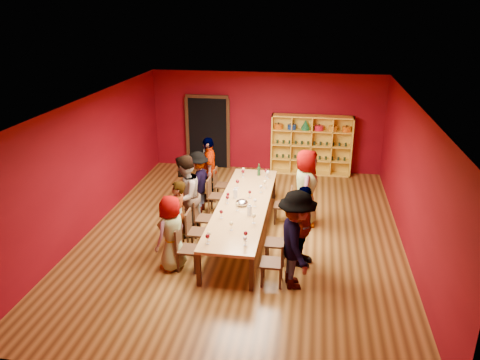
% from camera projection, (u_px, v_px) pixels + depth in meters
% --- Properties ---
extents(room_shell, '(7.10, 9.10, 3.04)m').
position_uv_depth(room_shell, '(243.00, 172.00, 10.09)').
color(room_shell, '#573817').
rests_on(room_shell, ground).
extents(tasting_table, '(1.10, 4.50, 0.75)m').
position_uv_depth(tasting_table, '(243.00, 206.00, 10.37)').
color(tasting_table, '#A97D46').
rests_on(tasting_table, ground).
extents(doorway, '(1.40, 0.17, 2.30)m').
position_uv_depth(doorway, '(208.00, 132.00, 14.58)').
color(doorway, black).
rests_on(doorway, ground).
extents(shelving_unit, '(2.40, 0.40, 1.80)m').
position_uv_depth(shelving_unit, '(311.00, 142.00, 14.04)').
color(shelving_unit, gold).
rests_on(shelving_unit, ground).
extents(chair_person_left_0, '(0.42, 0.42, 0.89)m').
position_uv_depth(chair_person_left_0, '(184.00, 246.00, 9.08)').
color(chair_person_left_0, black).
rests_on(chair_person_left_0, ground).
extents(person_left_0, '(0.68, 0.84, 1.52)m').
position_uv_depth(person_left_0, '(171.00, 233.00, 9.02)').
color(person_left_0, '#494A4E').
rests_on(person_left_0, ground).
extents(chair_person_left_1, '(0.42, 0.42, 0.89)m').
position_uv_depth(chair_person_left_1, '(194.00, 229.00, 9.76)').
color(chair_person_left_1, black).
rests_on(chair_person_left_1, ground).
extents(person_left_1, '(0.46, 0.60, 1.54)m').
position_uv_depth(person_left_1, '(178.00, 216.00, 9.71)').
color(person_left_1, '#46454A').
rests_on(person_left_1, ground).
extents(chair_person_left_2, '(0.42, 0.42, 0.89)m').
position_uv_depth(chair_person_left_2, '(201.00, 216.00, 10.37)').
color(chair_person_left_2, black).
rests_on(chair_person_left_2, ground).
extents(person_left_2, '(0.63, 0.97, 1.87)m').
position_uv_depth(person_left_2, '(185.00, 196.00, 10.26)').
color(person_left_2, '#151A3A').
rests_on(person_left_2, ground).
extents(chair_person_left_3, '(0.42, 0.42, 0.89)m').
position_uv_depth(chair_person_left_3, '(213.00, 194.00, 11.55)').
color(chair_person_left_3, black).
rests_on(chair_person_left_3, ground).
extents(person_left_3, '(0.55, 1.05, 1.55)m').
position_uv_depth(person_left_3, '(198.00, 182.00, 11.51)').
color(person_left_3, '#4C4C51').
rests_on(person_left_3, ground).
extents(chair_person_left_4, '(0.42, 0.42, 0.89)m').
position_uv_depth(chair_person_left_4, '(220.00, 183.00, 12.24)').
color(chair_person_left_4, black).
rests_on(chair_person_left_4, ground).
extents(person_left_4, '(0.69, 1.09, 1.72)m').
position_uv_depth(person_left_4, '(209.00, 169.00, 12.15)').
color(person_left_4, '#121433').
rests_on(person_left_4, ground).
extents(chair_person_right_0, '(0.42, 0.42, 0.89)m').
position_uv_depth(chair_person_right_0, '(277.00, 260.00, 8.59)').
color(chair_person_right_0, black).
rests_on(chair_person_right_0, ground).
extents(person_right_0, '(0.79, 1.30, 1.88)m').
position_uv_depth(person_right_0, '(296.00, 240.00, 8.38)').
color(person_right_0, '#494A4E').
rests_on(person_right_0, ground).
extents(chair_person_right_1, '(0.42, 0.42, 0.89)m').
position_uv_depth(chair_person_right_1, '(280.00, 240.00, 9.30)').
color(chair_person_right_1, black).
rests_on(chair_person_right_1, ground).
extents(person_right_1, '(0.65, 1.05, 1.67)m').
position_uv_depth(person_right_1, '(302.00, 226.00, 9.12)').
color(person_right_1, '#141C39').
rests_on(person_right_1, ground).
extents(chair_person_right_3, '(0.42, 0.42, 0.89)m').
position_uv_depth(chair_person_right_3, '(286.00, 203.00, 11.00)').
color(chair_person_right_3, black).
rests_on(chair_person_right_3, ground).
extents(person_right_3, '(0.53, 0.92, 1.83)m').
position_uv_depth(person_right_3, '(306.00, 188.00, 10.79)').
color(person_right_3, '#131536').
rests_on(person_right_3, ground).
extents(wine_glass_0, '(0.08, 0.08, 0.19)m').
position_uv_depth(wine_glass_0, '(243.00, 169.00, 12.06)').
color(wine_glass_0, silver).
rests_on(wine_glass_0, tasting_table).
extents(wine_glass_1, '(0.08, 0.08, 0.21)m').
position_uv_depth(wine_glass_1, '(243.00, 172.00, 11.86)').
color(wine_glass_1, silver).
rests_on(wine_glass_1, tasting_table).
extents(wine_glass_2, '(0.08, 0.08, 0.21)m').
position_uv_depth(wine_glass_2, '(265.00, 182.00, 11.15)').
color(wine_glass_2, silver).
rests_on(wine_glass_2, tasting_table).
extents(wine_glass_3, '(0.09, 0.09, 0.22)m').
position_uv_depth(wine_glass_3, '(254.00, 216.00, 9.38)').
color(wine_glass_3, silver).
rests_on(wine_glass_3, tasting_table).
extents(wine_glass_4, '(0.08, 0.08, 0.19)m').
position_uv_depth(wine_glass_4, '(209.00, 234.00, 8.71)').
color(wine_glass_4, silver).
rests_on(wine_glass_4, tasting_table).
extents(wine_glass_5, '(0.07, 0.07, 0.18)m').
position_uv_depth(wine_glass_5, '(221.00, 212.00, 9.62)').
color(wine_glass_5, silver).
rests_on(wine_glass_5, tasting_table).
extents(wine_glass_6, '(0.08, 0.08, 0.19)m').
position_uv_depth(wine_glass_6, '(231.00, 224.00, 9.10)').
color(wine_glass_6, silver).
rests_on(wine_glass_6, tasting_table).
extents(wine_glass_7, '(0.08, 0.08, 0.19)m').
position_uv_depth(wine_glass_7, '(261.00, 187.00, 10.91)').
color(wine_glass_7, silver).
rests_on(wine_glass_7, tasting_table).
extents(wine_glass_8, '(0.07, 0.07, 0.18)m').
position_uv_depth(wine_glass_8, '(250.00, 192.00, 10.63)').
color(wine_glass_8, silver).
rests_on(wine_glass_8, tasting_table).
extents(wine_glass_9, '(0.08, 0.08, 0.19)m').
position_uv_depth(wine_glass_9, '(227.00, 198.00, 10.31)').
color(wine_glass_9, silver).
rests_on(wine_glass_9, tasting_table).
extents(wine_glass_10, '(0.08, 0.08, 0.20)m').
position_uv_depth(wine_glass_10, '(246.00, 234.00, 8.70)').
color(wine_glass_10, silver).
rests_on(wine_glass_10, tasting_table).
extents(wine_glass_11, '(0.08, 0.08, 0.21)m').
position_uv_depth(wine_glass_11, '(208.00, 237.00, 8.58)').
color(wine_glass_11, silver).
rests_on(wine_glass_11, tasting_table).
extents(wine_glass_12, '(0.08, 0.08, 0.21)m').
position_uv_depth(wine_glass_12, '(238.00, 182.00, 11.18)').
color(wine_glass_12, silver).
rests_on(wine_glass_12, tasting_table).
extents(wine_glass_13, '(0.07, 0.07, 0.19)m').
position_uv_depth(wine_glass_13, '(237.00, 205.00, 9.97)').
color(wine_glass_13, silver).
rests_on(wine_glass_13, tasting_table).
extents(wine_glass_14, '(0.09, 0.09, 0.22)m').
position_uv_depth(wine_glass_14, '(268.00, 173.00, 11.76)').
color(wine_glass_14, silver).
rests_on(wine_glass_14, tasting_table).
extents(wine_glass_15, '(0.09, 0.09, 0.21)m').
position_uv_depth(wine_glass_15, '(266.00, 171.00, 11.90)').
color(wine_glass_15, silver).
rests_on(wine_glass_15, tasting_table).
extents(wine_glass_16, '(0.08, 0.08, 0.19)m').
position_uv_depth(wine_glass_16, '(245.00, 239.00, 8.53)').
color(wine_glass_16, silver).
rests_on(wine_glass_16, tasting_table).
extents(wine_glass_17, '(0.07, 0.07, 0.18)m').
position_uv_depth(wine_glass_17, '(228.00, 195.00, 10.49)').
color(wine_glass_17, silver).
rests_on(wine_glass_17, tasting_table).
extents(wine_glass_18, '(0.07, 0.07, 0.19)m').
position_uv_depth(wine_glass_18, '(255.00, 201.00, 10.16)').
color(wine_glass_18, silver).
rests_on(wine_glass_18, tasting_table).
extents(spittoon_bowl, '(0.28, 0.28, 0.15)m').
position_uv_depth(spittoon_bowl, '(242.00, 203.00, 10.24)').
color(spittoon_bowl, '#B4B7BC').
rests_on(spittoon_bowl, tasting_table).
extents(carafe_a, '(0.11, 0.11, 0.25)m').
position_uv_depth(carafe_a, '(235.00, 193.00, 10.61)').
color(carafe_a, silver).
rests_on(carafe_a, tasting_table).
extents(carafe_b, '(0.10, 0.10, 0.25)m').
position_uv_depth(carafe_b, '(249.00, 210.00, 9.76)').
color(carafe_b, silver).
rests_on(carafe_b, tasting_table).
extents(wine_bottle, '(0.09, 0.09, 0.32)m').
position_uv_depth(wine_bottle, '(259.00, 171.00, 11.99)').
color(wine_bottle, '#133419').
rests_on(wine_bottle, tasting_table).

